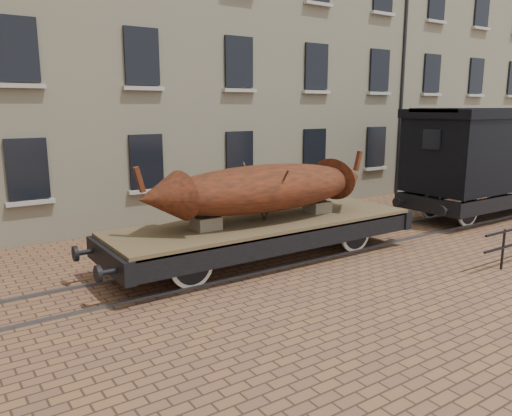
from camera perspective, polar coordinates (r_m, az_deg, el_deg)
ground at (r=13.73m, az=5.79°, el=-5.04°), size 90.00×90.00×0.00m
warehouse_cream at (r=23.31m, az=-4.62°, el=19.12°), size 40.00×10.19×14.00m
rail_track at (r=13.72m, az=5.79°, el=-4.92°), size 30.00×1.52×0.06m
flatcar_wagon at (r=12.70m, az=1.14°, el=-2.34°), size 9.14×2.48×1.38m
iron_boat at (r=12.46m, az=0.97°, el=2.30°), size 6.74×1.96×1.61m
goods_van at (r=19.67m, az=24.99°, el=6.12°), size 7.45×2.71×3.85m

